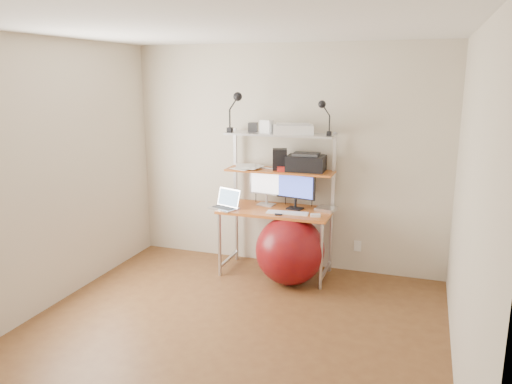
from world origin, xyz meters
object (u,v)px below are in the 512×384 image
(monitor_silver, at_px, (267,184))
(printer, at_px, (306,163))
(laptop, at_px, (226,204))
(exercise_ball, at_px, (290,250))
(monitor_black, at_px, (296,189))

(monitor_silver, bearing_deg, printer, 8.59)
(printer, bearing_deg, laptop, -161.99)
(laptop, relative_size, exercise_ball, 0.51)
(monitor_black, relative_size, exercise_ball, 0.62)
(laptop, height_order, exercise_ball, laptop)
(monitor_silver, xyz_separation_m, monitor_black, (0.35, -0.06, -0.02))
(monitor_silver, distance_m, printer, 0.51)
(monitor_silver, height_order, laptop, monitor_silver)
(printer, bearing_deg, monitor_black, -143.41)
(monitor_black, height_order, laptop, monitor_black)
(monitor_silver, distance_m, exercise_ball, 0.80)
(monitor_silver, distance_m, monitor_black, 0.35)
(monitor_black, height_order, printer, printer)
(exercise_ball, bearing_deg, printer, 79.84)
(exercise_ball, bearing_deg, laptop, 174.42)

